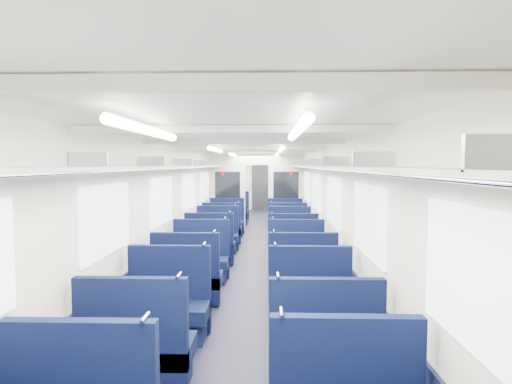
# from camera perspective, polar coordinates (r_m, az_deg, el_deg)

# --- Properties ---
(floor) EXTENTS (2.80, 18.00, 0.01)m
(floor) POSITION_cam_1_polar(r_m,az_deg,el_deg) (9.78, -0.36, -8.10)
(floor) COLOR black
(floor) RESTS_ON ground
(ceiling) EXTENTS (2.80, 18.00, 0.01)m
(ceiling) POSITION_cam_1_polar(r_m,az_deg,el_deg) (9.57, -0.36, 5.80)
(ceiling) COLOR white
(ceiling) RESTS_ON wall_left
(wall_left) EXTENTS (0.02, 18.00, 2.35)m
(wall_left) POSITION_cam_1_polar(r_m,az_deg,el_deg) (9.75, -8.61, -1.19)
(wall_left) COLOR beige
(wall_left) RESTS_ON floor
(dado_left) EXTENTS (0.03, 17.90, 0.70)m
(dado_left) POSITION_cam_1_polar(r_m,az_deg,el_deg) (9.85, -8.48, -5.97)
(dado_left) COLOR black
(dado_left) RESTS_ON floor
(wall_right) EXTENTS (0.02, 18.00, 2.35)m
(wall_right) POSITION_cam_1_polar(r_m,az_deg,el_deg) (9.66, 7.97, -1.23)
(wall_right) COLOR beige
(wall_right) RESTS_ON floor
(dado_right) EXTENTS (0.03, 17.90, 0.70)m
(dado_right) POSITION_cam_1_polar(r_m,az_deg,el_deg) (9.76, 7.84, -6.06)
(dado_right) COLOR black
(dado_right) RESTS_ON floor
(wall_far) EXTENTS (2.80, 0.02, 2.35)m
(wall_far) POSITION_cam_1_polar(r_m,az_deg,el_deg) (18.58, 0.60, 1.19)
(wall_far) COLOR beige
(wall_far) RESTS_ON floor
(luggage_rack_left) EXTENTS (0.36, 17.40, 0.18)m
(luggage_rack_left) POSITION_cam_1_polar(r_m,az_deg,el_deg) (9.69, -7.57, 3.52)
(luggage_rack_left) COLOR #B2B5BA
(luggage_rack_left) RESTS_ON wall_left
(luggage_rack_right) EXTENTS (0.36, 17.40, 0.18)m
(luggage_rack_right) POSITION_cam_1_polar(r_m,az_deg,el_deg) (9.60, 6.91, 3.52)
(luggage_rack_right) COLOR #B2B5BA
(luggage_rack_right) RESTS_ON wall_right
(windows) EXTENTS (2.78, 15.60, 0.75)m
(windows) POSITION_cam_1_polar(r_m,az_deg,el_deg) (9.13, -0.46, 0.06)
(windows) COLOR white
(windows) RESTS_ON wall_left
(ceiling_fittings) EXTENTS (2.70, 16.06, 0.11)m
(ceiling_fittings) POSITION_cam_1_polar(r_m,az_deg,el_deg) (9.31, -0.42, 5.49)
(ceiling_fittings) COLOR silver
(ceiling_fittings) RESTS_ON ceiling
(end_door) EXTENTS (0.75, 0.06, 2.00)m
(end_door) POSITION_cam_1_polar(r_m,az_deg,el_deg) (18.53, 0.59, 0.64)
(end_door) COLOR black
(end_door) RESTS_ON floor
(bulkhead) EXTENTS (2.80, 0.10, 2.35)m
(bulkhead) POSITION_cam_1_polar(r_m,az_deg,el_deg) (12.52, 0.10, 0.21)
(bulkhead) COLOR silver
(bulkhead) RESTS_ON floor
(seat_4) EXTENTS (0.97, 0.54, 1.09)m
(seat_4) POSITION_cam_1_polar(r_m,az_deg,el_deg) (4.11, -15.98, -20.45)
(seat_4) COLOR #0B1335
(seat_4) RESTS_ON floor
(seat_5) EXTENTS (0.97, 0.54, 1.09)m
(seat_5) POSITION_cam_1_polar(r_m,az_deg,el_deg) (3.99, 9.29, -21.12)
(seat_5) COLOR #0B1335
(seat_5) RESTS_ON floor
(seat_6) EXTENTS (0.97, 0.54, 1.09)m
(seat_6) POSITION_cam_1_polar(r_m,az_deg,el_deg) (5.12, -12.01, -15.41)
(seat_6) COLOR #0B1335
(seat_6) RESTS_ON floor
(seat_7) EXTENTS (0.97, 0.54, 1.09)m
(seat_7) POSITION_cam_1_polar(r_m,az_deg,el_deg) (5.02, 7.52, -15.76)
(seat_7) COLOR #0B1335
(seat_7) RESTS_ON floor
(seat_8) EXTENTS (0.97, 0.54, 1.09)m
(seat_8) POSITION_cam_1_polar(r_m,az_deg,el_deg) (6.23, -9.38, -11.88)
(seat_8) COLOR #0B1335
(seat_8) RESTS_ON floor
(seat_9) EXTENTS (0.97, 0.54, 1.09)m
(seat_9) POSITION_cam_1_polar(r_m,az_deg,el_deg) (6.19, 6.33, -11.96)
(seat_9) COLOR #0B1335
(seat_9) RESTS_ON floor
(seat_10) EXTENTS (0.97, 0.54, 1.09)m
(seat_10) POSITION_cam_1_polar(r_m,az_deg,el_deg) (7.34, -7.62, -9.45)
(seat_10) COLOR #0B1335
(seat_10) RESTS_ON floor
(seat_11) EXTENTS (0.97, 0.54, 1.09)m
(seat_11) POSITION_cam_1_polar(r_m,az_deg,el_deg) (7.29, 5.58, -9.53)
(seat_11) COLOR #0B1335
(seat_11) RESTS_ON floor
(seat_12) EXTENTS (0.97, 0.54, 1.09)m
(seat_12) POSITION_cam_1_polar(r_m,az_deg,el_deg) (8.53, -6.28, -7.58)
(seat_12) COLOR #0B1335
(seat_12) RESTS_ON floor
(seat_13) EXTENTS (0.97, 0.54, 1.09)m
(seat_13) POSITION_cam_1_polar(r_m,az_deg,el_deg) (8.40, 5.04, -7.75)
(seat_13) COLOR #0B1335
(seat_13) RESTS_ON floor
(seat_14) EXTENTS (0.97, 0.54, 1.09)m
(seat_14) POSITION_cam_1_polar(r_m,az_deg,el_deg) (9.67, -5.33, -6.23)
(seat_14) COLOR #0B1335
(seat_14) RESTS_ON floor
(seat_15) EXTENTS (0.97, 0.54, 1.09)m
(seat_15) POSITION_cam_1_polar(r_m,az_deg,el_deg) (9.54, 4.62, -6.36)
(seat_15) COLOR #0B1335
(seat_15) RESTS_ON floor
(seat_16) EXTENTS (0.97, 0.54, 1.09)m
(seat_16) POSITION_cam_1_polar(r_m,az_deg,el_deg) (10.68, -4.66, -5.27)
(seat_16) COLOR #0B1335
(seat_16) RESTS_ON floor
(seat_17) EXTENTS (0.97, 0.54, 1.09)m
(seat_17) POSITION_cam_1_polar(r_m,az_deg,el_deg) (10.67, 4.30, -5.28)
(seat_17) COLOR #0B1335
(seat_17) RESTS_ON floor
(seat_18) EXTENTS (0.97, 0.54, 1.09)m
(seat_18) POSITION_cam_1_polar(r_m,az_deg,el_deg) (11.86, -4.02, -4.36)
(seat_18) COLOR #0B1335
(seat_18) RESTS_ON floor
(seat_19) EXTENTS (0.97, 0.54, 1.09)m
(seat_19) POSITION_cam_1_polar(r_m,az_deg,el_deg) (11.74, 4.05, -4.45)
(seat_19) COLOR #0B1335
(seat_19) RESTS_ON floor
(seat_20) EXTENTS (0.97, 0.54, 1.09)m
(seat_20) POSITION_cam_1_polar(r_m,az_deg,el_deg) (13.87, -3.20, -3.18)
(seat_20) COLOR #0B1335
(seat_20) RESTS_ON floor
(seat_21) EXTENTS (0.97, 0.54, 1.09)m
(seat_21) POSITION_cam_1_polar(r_m,az_deg,el_deg) (13.77, 3.69, -3.23)
(seat_21) COLOR #0B1335
(seat_21) RESTS_ON floor
(seat_22) EXTENTS (0.97, 0.54, 1.09)m
(seat_22) POSITION_cam_1_polar(r_m,az_deg,el_deg) (14.87, -2.87, -2.71)
(seat_22) COLOR #0B1335
(seat_22) RESTS_ON floor
(seat_23) EXTENTS (0.97, 0.54, 1.09)m
(seat_23) POSITION_cam_1_polar(r_m,az_deg,el_deg) (14.83, 3.54, -2.73)
(seat_23) COLOR #0B1335
(seat_23) RESTS_ON floor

